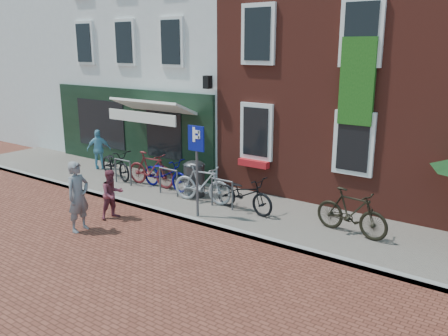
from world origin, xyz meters
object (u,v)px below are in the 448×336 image
Objects in this scene: bicycle_0 at (116,164)px; bicycle_3 at (202,184)px; litter_bin at (194,176)px; bicycle_1 at (151,169)px; woman at (78,197)px; boy at (112,194)px; bicycle_5 at (351,212)px; parking_sign at (197,155)px; bicycle_2 at (166,173)px; bicycle_4 at (244,194)px; cafe_person at (99,149)px.

bicycle_0 is 1.03× the size of bicycle_3.
litter_bin is 0.62× the size of bicycle_1.
woman is 4.50m from bicycle_0.
boy reaches higher than bicycle_5.
bicycle_2 is (-2.37, 1.34, -1.16)m from parking_sign.
parking_sign is (1.20, -1.34, 1.07)m from litter_bin.
bicycle_2 is at bearing -73.91° from bicycle_0.
bicycle_0 is 2.25m from bicycle_2.
bicycle_1 is at bearing 91.79° from bicycle_4.
parking_sign is 4.08m from bicycle_5.
boy is 0.72× the size of bicycle_3.
bicycle_2 is 1.03× the size of bicycle_5.
boy is at bearing -161.47° from bicycle_1.
bicycle_5 is at bearing 132.50° from cafe_person.
woman is 0.93× the size of bicycle_4.
litter_bin is 0.79× the size of cafe_person.
litter_bin reaches higher than bicycle_4.
parking_sign is at bearing -116.93° from bicycle_2.
bicycle_4 is at bearing -77.77° from bicycle_0.
litter_bin is 3.70m from woman.
bicycle_2 is at bearing 2.21° from woman.
cafe_person reaches higher than bicycle_0.
bicycle_3 is at bearing -98.75° from bicycle_2.
bicycle_5 is (3.73, 1.20, -1.11)m from parking_sign.
litter_bin is 1.76m from bicycle_1.
bicycle_0 is at bearing 32.17° from woman.
boy is (-0.73, -2.55, -0.03)m from litter_bin.
bicycle_0 is at bearing 94.01° from bicycle_2.
woman is 1.10m from boy.
parking_sign is at bearing 119.54° from cafe_person.
woman is 0.96× the size of bicycle_1.
bicycle_0 is 1.00× the size of bicycle_4.
cafe_person is 0.79× the size of bicycle_5.
cafe_person reaches higher than litter_bin.
parking_sign is at bearing -156.11° from bicycle_3.
litter_bin is 0.61× the size of bicycle_2.
boy is 0.72× the size of bicycle_1.
parking_sign is at bearing -44.09° from boy.
bicycle_4 is at bearing 53.60° from parking_sign.
bicycle_4 is at bearing -8.10° from litter_bin.
woman is at bearing 150.50° from bicycle_3.
litter_bin is 0.65× the size of woman.
cafe_person is 3.17m from bicycle_1.
parking_sign is at bearing -117.55° from bicycle_1.
woman is (-0.71, -3.62, 0.19)m from litter_bin.
parking_sign reaches higher than bicycle_3.
bicycle_5 is (6.69, -0.10, 0.00)m from bicycle_1.
bicycle_2 is (3.71, -0.45, -0.23)m from cafe_person.
woman is at bearing -167.52° from bicycle_1.
bicycle_1 is (-1.76, -0.04, -0.04)m from litter_bin.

